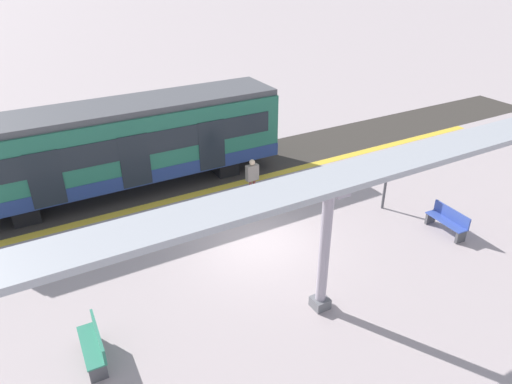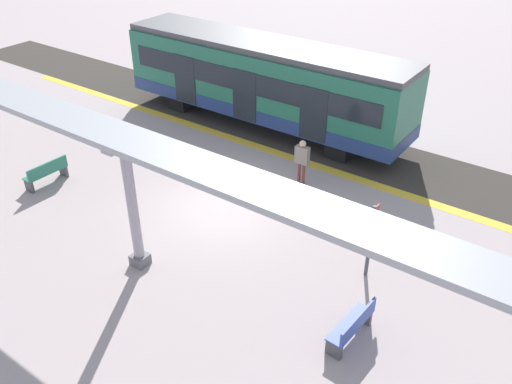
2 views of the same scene
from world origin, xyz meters
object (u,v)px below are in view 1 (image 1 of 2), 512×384
object	(u,v)px
platform_info_sign	(387,176)
passenger_waiting_near_edge	(252,175)
bench_near_end	(94,344)
train_near_carriage	(125,146)
bench_mid_platform	(448,221)
canopy_pillar_second	(324,249)

from	to	relation	value
platform_info_sign	passenger_waiting_near_edge	world-z (taller)	platform_info_sign
bench_near_end	platform_info_sign	bearing A→B (deg)	100.46
train_near_carriage	bench_mid_platform	xyz separation A→B (m)	(8.53, 8.44, -1.39)
platform_info_sign	bench_near_end	bearing A→B (deg)	-79.54
train_near_carriage	platform_info_sign	bearing A→B (deg)	51.00
canopy_pillar_second	platform_info_sign	size ratio (longest dim) A/B	1.71
canopy_pillar_second	train_near_carriage	bearing A→B (deg)	-165.43
train_near_carriage	bench_mid_platform	world-z (taller)	train_near_carriage
train_near_carriage	passenger_waiting_near_edge	world-z (taller)	train_near_carriage
canopy_pillar_second	passenger_waiting_near_edge	bearing A→B (deg)	167.55
train_near_carriage	bench_mid_platform	size ratio (longest dim) A/B	8.08
train_near_carriage	bench_near_end	bearing A→B (deg)	-21.25
bench_near_end	platform_info_sign	world-z (taller)	platform_info_sign
bench_near_end	train_near_carriage	bearing A→B (deg)	158.75
bench_near_end	bench_mid_platform	xyz separation A→B (m)	(0.28, 11.65, 0.00)
bench_near_end	bench_mid_platform	world-z (taller)	same
bench_near_end	platform_info_sign	xyz separation A→B (m)	(-2.01, 10.90, 0.89)
train_near_carriage	platform_info_sign	distance (m)	9.91
train_near_carriage	bench_mid_platform	bearing A→B (deg)	44.71
bench_near_end	canopy_pillar_second	bearing A→B (deg)	78.15
canopy_pillar_second	passenger_waiting_near_edge	xyz separation A→B (m)	(-6.20, 1.37, -0.86)
passenger_waiting_near_edge	canopy_pillar_second	bearing A→B (deg)	-12.45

